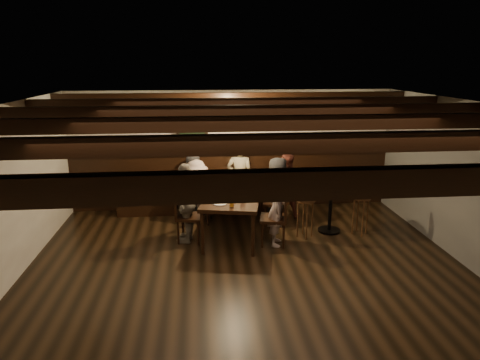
{
  "coord_description": "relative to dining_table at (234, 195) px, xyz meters",
  "views": [
    {
      "loc": [
        -0.67,
        -5.05,
        2.94
      ],
      "look_at": [
        -0.05,
        1.3,
        1.17
      ],
      "focal_mm": 32.0,
      "sensor_mm": 36.0,
      "label": 1
    }
  ],
  "objects": [
    {
      "name": "room",
      "position": [
        -0.2,
        0.17,
        0.37
      ],
      "size": [
        7.0,
        7.0,
        7.0
      ],
      "color": "black",
      "rests_on": "ground"
    },
    {
      "name": "dining_table",
      "position": [
        0.0,
        0.0,
        0.0
      ],
      "size": [
        1.28,
        2.17,
        0.76
      ],
      "rotation": [
        0.0,
        0.0,
        -0.19
      ],
      "color": "black",
      "rests_on": "floor"
    },
    {
      "name": "chair_left_near",
      "position": [
        -0.62,
        0.58,
        -0.4
      ],
      "size": [
        0.53,
        0.53,
        0.98
      ],
      "rotation": [
        0.0,
        0.0,
        -1.76
      ],
      "color": "black",
      "rests_on": "floor"
    },
    {
      "name": "chair_left_far",
      "position": [
        -0.79,
        -0.3,
        -0.42
      ],
      "size": [
        0.49,
        0.49,
        0.91
      ],
      "rotation": [
        0.0,
        0.0,
        -1.76
      ],
      "color": "black",
      "rests_on": "floor"
    },
    {
      "name": "chair_right_near",
      "position": [
        0.79,
        0.31,
        -0.42
      ],
      "size": [
        0.48,
        0.48,
        0.9
      ],
      "rotation": [
        0.0,
        0.0,
        1.38
      ],
      "color": "black",
      "rests_on": "floor"
    },
    {
      "name": "chair_right_far",
      "position": [
        0.62,
        -0.58,
        -0.41
      ],
      "size": [
        0.5,
        0.5,
        0.94
      ],
      "rotation": [
        0.0,
        0.0,
        1.38
      ],
      "color": "black",
      "rests_on": "floor"
    },
    {
      "name": "person_bench_left",
      "position": [
        -0.71,
        1.05,
        -0.09
      ],
      "size": [
        0.66,
        0.49,
        1.22
      ],
      "primitive_type": "imported",
      "rotation": [
        0.0,
        0.0,
        2.95
      ],
      "color": "#232325",
      "rests_on": "floor"
    },
    {
      "name": "person_bench_centre",
      "position": [
        0.2,
        1.03,
        0.02
      ],
      "size": [
        0.58,
        0.44,
        1.43
      ],
      "primitive_type": "imported",
      "rotation": [
        0.0,
        0.0,
        2.95
      ],
      "color": "#9B967C",
      "rests_on": "floor"
    },
    {
      "name": "person_bench_right",
      "position": [
        1.05,
        0.71,
        -0.07
      ],
      "size": [
        0.69,
        0.58,
        1.25
      ],
      "primitive_type": "imported",
      "rotation": [
        0.0,
        0.0,
        2.95
      ],
      "color": "maroon",
      "rests_on": "floor"
    },
    {
      "name": "person_left_near",
      "position": [
        -0.65,
        0.58,
        -0.1
      ],
      "size": [
        0.58,
        0.84,
        1.2
      ],
      "primitive_type": "imported",
      "rotation": [
        0.0,
        0.0,
        -1.76
      ],
      "color": "#A9958F",
      "rests_on": "floor"
    },
    {
      "name": "person_left_far",
      "position": [
        -0.82,
        -0.3,
        -0.02
      ],
      "size": [
        0.47,
        0.84,
        1.35
      ],
      "primitive_type": "imported",
      "rotation": [
        0.0,
        0.0,
        -1.76
      ],
      "color": "gray",
      "rests_on": "floor"
    },
    {
      "name": "person_right_near",
      "position": [
        0.82,
        0.3,
        -0.06
      ],
      "size": [
        0.52,
        0.69,
        1.28
      ],
      "primitive_type": "imported",
      "rotation": [
        0.0,
        0.0,
        1.38
      ],
      "color": "black",
      "rests_on": "floor"
    },
    {
      "name": "person_right_far",
      "position": [
        0.65,
        -0.58,
        -0.08
      ],
      "size": [
        0.38,
        0.5,
        1.25
      ],
      "primitive_type": "imported",
      "rotation": [
        0.0,
        0.0,
        1.38
      ],
      "color": "#A18D88",
      "rests_on": "floor"
    },
    {
      "name": "pint_a",
      "position": [
        -0.14,
        0.74,
        0.13
      ],
      "size": [
        0.07,
        0.07,
        0.14
      ],
      "primitive_type": "cylinder",
      "color": "#BF7219",
      "rests_on": "dining_table"
    },
    {
      "name": "pint_b",
      "position": [
        0.37,
        0.59,
        0.13
      ],
      "size": [
        0.07,
        0.07,
        0.14
      ],
      "primitive_type": "cylinder",
      "color": "#BF7219",
      "rests_on": "dining_table"
    },
    {
      "name": "pint_c",
      "position": [
        -0.28,
        0.16,
        0.13
      ],
      "size": [
        0.07,
        0.07,
        0.14
      ],
      "primitive_type": "cylinder",
      "color": "#BF7219",
      "rests_on": "dining_table"
    },
    {
      "name": "pint_d",
      "position": [
        0.33,
        0.14,
        0.13
      ],
      "size": [
        0.07,
        0.07,
        0.14
      ],
      "primitive_type": "cylinder",
      "color": "silver",
      "rests_on": "dining_table"
    },
    {
      "name": "pint_e",
      "position": [
        -0.3,
        -0.4,
        0.13
      ],
      "size": [
        0.07,
        0.07,
        0.14
      ],
      "primitive_type": "cylinder",
      "color": "#BF7219",
      "rests_on": "dining_table"
    },
    {
      "name": "pint_f",
      "position": [
        0.09,
        -0.58,
        0.13
      ],
      "size": [
        0.07,
        0.07,
        0.14
      ],
      "primitive_type": "cylinder",
      "color": "silver",
      "rests_on": "dining_table"
    },
    {
      "name": "pint_g",
      "position": [
        -0.1,
        -0.79,
        0.13
      ],
      "size": [
        0.07,
        0.07,
        0.14
      ],
      "primitive_type": "cylinder",
      "color": "#BF7219",
      "rests_on": "dining_table"
    },
    {
      "name": "plate_near",
      "position": [
        -0.28,
        -0.66,
        0.07
      ],
      "size": [
        0.24,
        0.24,
        0.01
      ],
      "primitive_type": "cylinder",
      "color": "white",
      "rests_on": "dining_table"
    },
    {
      "name": "plate_far",
      "position": [
        0.12,
        -0.33,
        0.07
      ],
      "size": [
        0.24,
        0.24,
        0.01
      ],
      "primitive_type": "cylinder",
      "color": "white",
      "rests_on": "dining_table"
    },
    {
      "name": "condiment_caddy",
      "position": [
        -0.01,
        -0.05,
        0.12
      ],
      "size": [
        0.15,
        0.1,
        0.12
      ],
      "primitive_type": "cube",
      "color": "black",
      "rests_on": "dining_table"
    },
    {
      "name": "candle",
      "position": [
        0.17,
        0.27,
        0.09
      ],
      "size": [
        0.05,
        0.05,
        0.05
      ],
      "primitive_type": "cylinder",
      "color": "beige",
      "rests_on": "dining_table"
    },
    {
      "name": "high_top_table",
      "position": [
        1.7,
        -0.14,
        -0.07
      ],
      "size": [
        0.54,
        0.54,
        0.96
      ],
      "color": "black",
      "rests_on": "floor"
    },
    {
      "name": "bar_stool_left",
      "position": [
        1.2,
        -0.34,
        -0.34
      ],
      "size": [
        0.31,
        0.32,
        0.98
      ],
      "rotation": [
        0.0,
        0.0,
        -0.05
      ],
      "color": "#3B1F12",
      "rests_on": "floor"
    },
    {
      "name": "bar_stool_right",
      "position": [
        2.2,
        -0.29,
        -0.34
      ],
      "size": [
        0.31,
        0.33,
        0.98
      ],
      "rotation": [
        0.0,
        0.0,
        0.11
      ],
      "color": "#3B1F12",
      "rests_on": "floor"
    }
  ]
}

